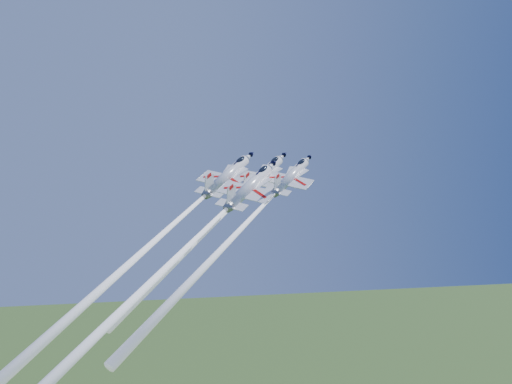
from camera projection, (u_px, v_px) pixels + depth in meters
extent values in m
cylinder|color=white|center=(263.00, 175.00, 113.81)|extent=(5.50, 8.51, 12.14)
cone|color=white|center=(281.00, 158.00, 118.97)|extent=(3.27, 3.59, 3.33)
cone|color=black|center=(285.00, 154.00, 120.17)|extent=(1.65, 1.81, 1.67)
cone|color=slate|center=(245.00, 193.00, 109.05)|extent=(3.01, 3.04, 2.34)
ellipsoid|color=black|center=(275.00, 161.00, 116.76)|extent=(3.05, 3.03, 2.57)
cube|color=black|center=(271.00, 163.00, 115.53)|extent=(0.96, 0.95, 0.87)
cube|color=white|center=(260.00, 179.00, 113.08)|extent=(10.18, 9.22, 3.98)
cube|color=white|center=(264.00, 169.00, 116.24)|extent=(3.21, 2.92, 1.99)
cube|color=white|center=(275.00, 171.00, 114.96)|extent=(3.21, 2.92, 1.99)
cube|color=white|center=(248.00, 191.00, 109.80)|extent=(5.48, 4.97, 2.11)
cube|color=white|center=(247.00, 182.00, 109.08)|extent=(2.44, 3.08, 3.97)
cube|color=red|center=(247.00, 175.00, 108.53)|extent=(1.09, 1.14, 1.15)
cube|color=black|center=(264.00, 179.00, 114.33)|extent=(7.30, 6.59, 5.38)
sphere|color=white|center=(244.00, 194.00, 108.87)|extent=(1.14, 1.23, 1.09)
cone|color=white|center=(185.00, 251.00, 95.80)|extent=(10.91, 20.59, 33.96)
cylinder|color=white|center=(227.00, 176.00, 110.45)|extent=(5.59, 8.65, 12.34)
cone|color=white|center=(248.00, 157.00, 115.70)|extent=(3.32, 3.65, 3.38)
cone|color=black|center=(252.00, 153.00, 116.92)|extent=(1.67, 1.84, 1.70)
cone|color=slate|center=(206.00, 194.00, 105.61)|extent=(3.06, 3.09, 2.37)
ellipsoid|color=black|center=(240.00, 160.00, 113.45)|extent=(3.10, 3.08, 2.61)
cube|color=black|center=(236.00, 163.00, 112.20)|extent=(0.98, 0.97, 0.89)
cube|color=white|center=(224.00, 180.00, 109.71)|extent=(10.34, 9.37, 4.04)
cube|color=white|center=(229.00, 169.00, 112.92)|extent=(3.27, 2.97, 2.02)
cube|color=white|center=(240.00, 172.00, 111.62)|extent=(3.27, 2.97, 2.02)
cube|color=white|center=(210.00, 192.00, 106.37)|extent=(5.57, 5.05, 2.15)
cube|color=white|center=(209.00, 183.00, 105.64)|extent=(2.47, 3.13, 4.03)
cube|color=red|center=(209.00, 176.00, 105.09)|extent=(1.10, 1.16, 1.17)
cube|color=black|center=(228.00, 180.00, 110.98)|extent=(7.41, 6.69, 5.46)
sphere|color=white|center=(206.00, 195.00, 105.43)|extent=(1.16, 1.25, 1.11)
cone|color=white|center=(104.00, 287.00, 86.73)|extent=(14.49, 28.40, 47.93)
cylinder|color=white|center=(291.00, 176.00, 103.05)|extent=(4.67, 7.22, 10.31)
cone|color=white|center=(307.00, 160.00, 107.43)|extent=(2.77, 3.05, 2.82)
cone|color=black|center=(310.00, 156.00, 108.45)|extent=(1.40, 1.54, 1.42)
cone|color=slate|center=(275.00, 193.00, 99.01)|extent=(2.56, 2.58, 1.98)
ellipsoid|color=black|center=(301.00, 163.00, 105.55)|extent=(2.59, 2.57, 2.18)
cube|color=black|center=(298.00, 165.00, 104.51)|extent=(0.81, 0.81, 0.74)
cube|color=white|center=(288.00, 180.00, 102.43)|extent=(8.64, 7.83, 3.37)
cube|color=white|center=(291.00, 171.00, 105.11)|extent=(2.73, 2.48, 1.69)
cube|color=white|center=(302.00, 173.00, 104.02)|extent=(2.73, 2.48, 1.69)
cube|color=white|center=(278.00, 191.00, 99.64)|extent=(4.65, 4.22, 1.79)
cube|color=white|center=(278.00, 183.00, 99.03)|extent=(2.07, 2.61, 3.37)
cube|color=red|center=(278.00, 176.00, 98.57)|extent=(0.92, 0.97, 0.98)
cube|color=black|center=(291.00, 180.00, 103.49)|extent=(6.19, 5.59, 4.56)
sphere|color=white|center=(274.00, 194.00, 98.85)|extent=(0.97, 1.05, 0.93)
cone|color=white|center=(206.00, 265.00, 84.57)|extent=(11.26, 21.88, 36.73)
cylinder|color=white|center=(250.00, 187.00, 100.63)|extent=(5.46, 8.45, 12.06)
cone|color=white|center=(270.00, 167.00, 105.76)|extent=(3.24, 3.57, 3.30)
cone|color=black|center=(275.00, 162.00, 106.95)|extent=(1.64, 1.80, 1.66)
cone|color=slate|center=(228.00, 207.00, 95.90)|extent=(2.99, 3.02, 2.32)
ellipsoid|color=black|center=(263.00, 170.00, 103.56)|extent=(3.03, 3.01, 2.55)
cube|color=black|center=(258.00, 173.00, 102.33)|extent=(0.95, 0.95, 0.87)
cube|color=white|center=(246.00, 192.00, 99.90)|extent=(10.11, 9.16, 3.95)
cube|color=white|center=(250.00, 180.00, 103.04)|extent=(3.19, 2.90, 1.98)
cube|color=white|center=(263.00, 182.00, 101.76)|extent=(3.19, 2.90, 1.98)
cube|color=white|center=(232.00, 205.00, 96.64)|extent=(5.44, 4.94, 2.10)
cube|color=white|center=(231.00, 195.00, 95.93)|extent=(2.42, 3.06, 3.94)
cube|color=red|center=(231.00, 187.00, 95.38)|extent=(1.08, 1.13, 1.14)
cube|color=black|center=(250.00, 191.00, 101.15)|extent=(7.25, 6.54, 5.34)
sphere|color=white|center=(227.00, 208.00, 95.72)|extent=(1.14, 1.22, 1.09)
cone|color=white|center=(111.00, 321.00, 76.15)|extent=(14.97, 29.55, 50.05)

